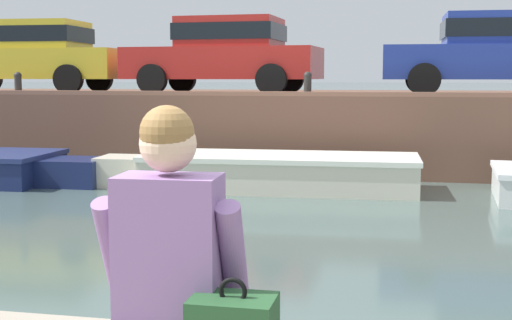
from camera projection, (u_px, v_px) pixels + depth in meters
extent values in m
plane|color=#4C605B|center=(295.00, 241.00, 8.06)|extent=(400.00, 400.00, 0.00)
cube|color=brown|center=(350.00, 127.00, 15.73)|extent=(60.00, 6.00, 1.50)
cube|color=brown|center=(338.00, 94.00, 12.84)|extent=(60.00, 0.24, 0.08)
cube|color=navy|center=(74.00, 172.00, 12.20)|extent=(1.07, 0.97, 0.46)
cube|color=silver|center=(280.00, 175.00, 11.72)|extent=(4.50, 1.70, 0.50)
cube|color=silver|center=(125.00, 171.00, 12.16)|extent=(0.92, 0.87, 0.50)
cube|color=white|center=(280.00, 157.00, 11.69)|extent=(4.56, 1.76, 0.08)
cube|color=brown|center=(300.00, 164.00, 11.65)|extent=(0.30, 1.37, 0.06)
cube|color=yellow|center=(25.00, 64.00, 15.57)|extent=(4.45, 1.89, 0.64)
cube|color=yellow|center=(32.00, 35.00, 15.47)|extent=(2.26, 1.58, 0.60)
cube|color=black|center=(32.00, 35.00, 15.47)|extent=(2.35, 1.61, 0.33)
cylinder|color=black|center=(68.00, 79.00, 14.55)|extent=(0.61, 0.21, 0.60)
cylinder|color=black|center=(99.00, 79.00, 16.23)|extent=(0.61, 0.21, 0.60)
cube|color=#B2231E|center=(223.00, 63.00, 14.65)|extent=(3.99, 1.86, 0.64)
cube|color=#B2231E|center=(231.00, 33.00, 14.54)|extent=(2.02, 1.58, 0.60)
cube|color=black|center=(231.00, 33.00, 14.54)|extent=(2.10, 1.62, 0.33)
cylinder|color=black|center=(152.00, 79.00, 14.15)|extent=(0.61, 0.20, 0.60)
cylinder|color=black|center=(182.00, 79.00, 15.83)|extent=(0.61, 0.20, 0.60)
cylinder|color=black|center=(271.00, 79.00, 13.55)|extent=(0.61, 0.20, 0.60)
cylinder|color=black|center=(290.00, 79.00, 15.24)|extent=(0.61, 0.20, 0.60)
cube|color=#233893|center=(488.00, 62.00, 13.58)|extent=(4.00, 1.77, 0.64)
cube|color=#233893|center=(498.00, 29.00, 13.48)|extent=(2.01, 1.52, 0.60)
cube|color=black|center=(498.00, 29.00, 13.48)|extent=(2.09, 1.55, 0.33)
cylinder|color=black|center=(424.00, 79.00, 13.01)|extent=(0.60, 0.20, 0.60)
cylinder|color=black|center=(420.00, 79.00, 14.68)|extent=(0.60, 0.20, 0.60)
cylinder|color=#2D2B28|center=(18.00, 85.00, 14.27)|extent=(0.14, 0.14, 0.35)
sphere|color=#2D2B28|center=(18.00, 76.00, 14.24)|extent=(0.15, 0.15, 0.15)
cylinder|color=#2D2B28|center=(308.00, 86.00, 13.07)|extent=(0.14, 0.14, 0.35)
sphere|color=#2D2B28|center=(308.00, 76.00, 13.05)|extent=(0.15, 0.15, 0.15)
cube|color=#8C669E|center=(169.00, 248.00, 2.50)|extent=(0.37, 0.23, 0.52)
cylinder|color=#8C669E|center=(234.00, 262.00, 2.52)|extent=(0.10, 0.29, 0.47)
cylinder|color=#8C669E|center=(115.00, 257.00, 2.60)|extent=(0.10, 0.29, 0.47)
sphere|color=beige|center=(168.00, 144.00, 2.46)|extent=(0.20, 0.20, 0.20)
sphere|color=olive|center=(167.00, 133.00, 2.45)|extent=(0.19, 0.19, 0.19)
torus|color=black|center=(233.00, 291.00, 2.34)|extent=(0.10, 0.02, 0.10)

